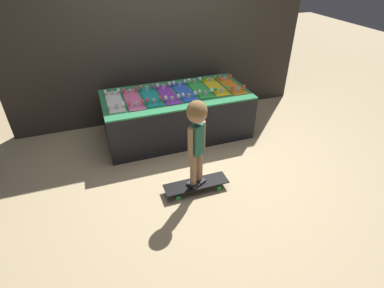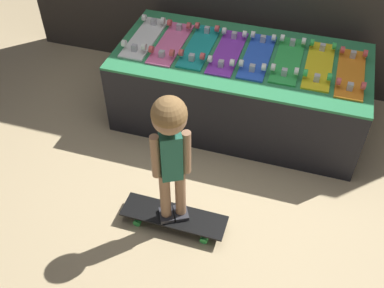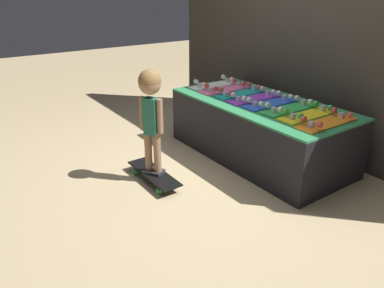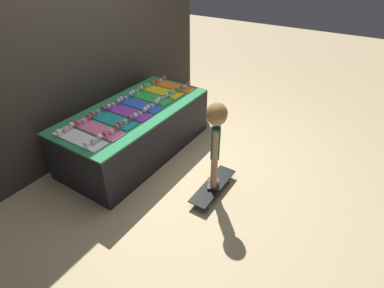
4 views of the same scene
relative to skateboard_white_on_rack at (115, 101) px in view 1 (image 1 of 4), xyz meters
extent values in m
plane|color=tan|center=(0.81, -0.67, -0.64)|extent=(16.00, 16.00, 0.00)
cube|color=#332D28|center=(0.81, 0.64, 0.53)|extent=(4.40, 0.10, 2.34)
cube|color=black|center=(0.81, -0.01, -0.34)|extent=(1.96, 0.95, 0.60)
cube|color=#2D7F4C|center=(0.81, -0.01, -0.03)|extent=(1.96, 0.95, 0.02)
cube|color=white|center=(0.00, 0.00, -0.01)|extent=(0.20, 0.64, 0.01)
cube|color=#B7B7BC|center=(0.00, 0.21, 0.02)|extent=(0.04, 0.04, 0.05)
cylinder|color=white|center=(0.08, 0.21, 0.05)|extent=(0.03, 0.05, 0.05)
cylinder|color=white|center=(-0.08, 0.21, 0.05)|extent=(0.03, 0.05, 0.05)
cube|color=#B7B7BC|center=(0.00, -0.21, 0.02)|extent=(0.04, 0.04, 0.05)
cylinder|color=white|center=(0.08, -0.21, 0.05)|extent=(0.03, 0.05, 0.05)
cylinder|color=white|center=(-0.08, -0.21, 0.05)|extent=(0.03, 0.05, 0.05)
cube|color=pink|center=(0.23, -0.02, -0.01)|extent=(0.20, 0.64, 0.01)
cube|color=#B7B7BC|center=(0.23, 0.19, 0.02)|extent=(0.04, 0.04, 0.05)
cylinder|color=#D84C4C|center=(0.31, 0.19, 0.05)|extent=(0.03, 0.05, 0.05)
cylinder|color=#D84C4C|center=(0.15, 0.19, 0.05)|extent=(0.03, 0.05, 0.05)
cube|color=#B7B7BC|center=(0.23, -0.23, 0.02)|extent=(0.04, 0.04, 0.05)
cylinder|color=#D84C4C|center=(0.31, -0.23, 0.05)|extent=(0.03, 0.05, 0.05)
cylinder|color=#D84C4C|center=(0.15, -0.23, 0.05)|extent=(0.03, 0.05, 0.05)
cube|color=teal|center=(0.46, 0.01, -0.01)|extent=(0.20, 0.64, 0.01)
cube|color=#B7B7BC|center=(0.46, 0.22, 0.02)|extent=(0.04, 0.04, 0.05)
cylinder|color=#D84C4C|center=(0.54, 0.22, 0.05)|extent=(0.03, 0.05, 0.05)
cylinder|color=#D84C4C|center=(0.38, 0.22, 0.05)|extent=(0.03, 0.05, 0.05)
cube|color=#B7B7BC|center=(0.46, -0.21, 0.02)|extent=(0.04, 0.04, 0.05)
cylinder|color=#D84C4C|center=(0.54, -0.21, 0.05)|extent=(0.03, 0.05, 0.05)
cylinder|color=#D84C4C|center=(0.38, -0.21, 0.05)|extent=(0.03, 0.05, 0.05)
cube|color=purple|center=(0.69, -0.01, -0.01)|extent=(0.20, 0.64, 0.01)
cube|color=#B7B7BC|center=(0.69, 0.20, 0.02)|extent=(0.04, 0.04, 0.05)
cylinder|color=white|center=(0.78, 0.20, 0.05)|extent=(0.03, 0.05, 0.05)
cylinder|color=white|center=(0.61, 0.20, 0.05)|extent=(0.03, 0.05, 0.05)
cube|color=#B7B7BC|center=(0.69, -0.22, 0.02)|extent=(0.04, 0.04, 0.05)
cylinder|color=white|center=(0.78, -0.22, 0.05)|extent=(0.03, 0.05, 0.05)
cylinder|color=white|center=(0.61, -0.22, 0.05)|extent=(0.03, 0.05, 0.05)
cube|color=blue|center=(0.92, 0.00, -0.01)|extent=(0.20, 0.64, 0.01)
cube|color=#B7B7BC|center=(0.92, 0.21, 0.02)|extent=(0.04, 0.04, 0.05)
cylinder|color=white|center=(1.01, 0.21, 0.05)|extent=(0.03, 0.05, 0.05)
cylinder|color=white|center=(0.84, 0.21, 0.05)|extent=(0.03, 0.05, 0.05)
cube|color=#B7B7BC|center=(0.92, -0.21, 0.02)|extent=(0.04, 0.04, 0.05)
cylinder|color=white|center=(1.01, -0.21, 0.05)|extent=(0.03, 0.05, 0.05)
cylinder|color=white|center=(0.84, -0.21, 0.05)|extent=(0.03, 0.05, 0.05)
cube|color=green|center=(1.15, 0.02, -0.01)|extent=(0.20, 0.64, 0.01)
cube|color=#B7B7BC|center=(1.15, 0.23, 0.02)|extent=(0.04, 0.04, 0.05)
cylinder|color=white|center=(1.24, 0.23, 0.05)|extent=(0.03, 0.05, 0.05)
cylinder|color=white|center=(1.07, 0.23, 0.05)|extent=(0.03, 0.05, 0.05)
cube|color=#B7B7BC|center=(1.15, -0.19, 0.02)|extent=(0.04, 0.04, 0.05)
cylinder|color=white|center=(1.24, -0.19, 0.05)|extent=(0.03, 0.05, 0.05)
cylinder|color=white|center=(1.07, -0.19, 0.05)|extent=(0.03, 0.05, 0.05)
cube|color=yellow|center=(1.39, 0.02, -0.01)|extent=(0.20, 0.64, 0.01)
cube|color=#B7B7BC|center=(1.39, 0.23, 0.02)|extent=(0.04, 0.04, 0.05)
cylinder|color=green|center=(1.47, 0.23, 0.05)|extent=(0.03, 0.05, 0.05)
cylinder|color=green|center=(1.30, 0.23, 0.05)|extent=(0.03, 0.05, 0.05)
cube|color=#B7B7BC|center=(1.39, -0.19, 0.02)|extent=(0.04, 0.04, 0.05)
cylinder|color=green|center=(1.47, -0.19, 0.05)|extent=(0.03, 0.05, 0.05)
cylinder|color=green|center=(1.30, -0.19, 0.05)|extent=(0.03, 0.05, 0.05)
cube|color=orange|center=(1.62, -0.02, -0.01)|extent=(0.20, 0.64, 0.01)
cube|color=#B7B7BC|center=(1.62, 0.19, 0.02)|extent=(0.04, 0.04, 0.05)
cylinder|color=#D84C4C|center=(1.70, 0.19, 0.05)|extent=(0.03, 0.05, 0.05)
cylinder|color=#D84C4C|center=(1.53, 0.19, 0.05)|extent=(0.03, 0.05, 0.05)
cube|color=#B7B7BC|center=(1.62, -0.23, 0.02)|extent=(0.04, 0.04, 0.05)
cylinder|color=#D84C4C|center=(1.70, -0.23, 0.05)|extent=(0.03, 0.05, 0.05)
cylinder|color=#D84C4C|center=(1.53, -0.23, 0.05)|extent=(0.03, 0.05, 0.05)
cube|color=black|center=(0.65, -1.23, -0.55)|extent=(0.71, 0.20, 0.01)
cube|color=#B7B7BC|center=(0.89, -1.23, -0.59)|extent=(0.04, 0.04, 0.05)
cylinder|color=green|center=(0.89, -1.14, -0.61)|extent=(0.05, 0.03, 0.05)
cylinder|color=green|center=(0.89, -1.32, -0.61)|extent=(0.05, 0.03, 0.05)
cube|color=#B7B7BC|center=(0.42, -1.23, -0.59)|extent=(0.04, 0.04, 0.05)
cylinder|color=green|center=(0.42, -1.14, -0.61)|extent=(0.05, 0.03, 0.05)
cylinder|color=green|center=(0.42, -1.32, -0.61)|extent=(0.05, 0.03, 0.05)
cube|color=#2D2D33|center=(0.70, -1.21, -0.53)|extent=(0.14, 0.15, 0.03)
cylinder|color=#997051|center=(0.70, -1.21, -0.32)|extent=(0.07, 0.07, 0.39)
cube|color=#2D2D33|center=(0.61, -1.25, -0.53)|extent=(0.14, 0.15, 0.03)
cylinder|color=#997051|center=(0.61, -1.25, -0.32)|extent=(0.07, 0.07, 0.39)
cube|color=#236651|center=(0.65, -1.23, 0.02)|extent=(0.16, 0.14, 0.34)
cylinder|color=#997051|center=(0.73, -1.19, 0.03)|extent=(0.06, 0.06, 0.32)
cylinder|color=#997051|center=(0.57, -1.27, 0.03)|extent=(0.06, 0.06, 0.32)
sphere|color=#997051|center=(0.65, -1.23, 0.32)|extent=(0.20, 0.20, 0.20)
sphere|color=olive|center=(0.65, -1.23, 0.34)|extent=(0.20, 0.20, 0.20)
camera|label=1|loc=(-0.23, -3.58, 1.63)|focal=28.00mm
camera|label=2|loc=(1.31, -2.94, 1.89)|focal=42.00mm
camera|label=3|loc=(3.47, -2.75, 1.12)|focal=35.00mm
camera|label=4|loc=(-1.55, -2.36, 1.66)|focal=28.00mm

